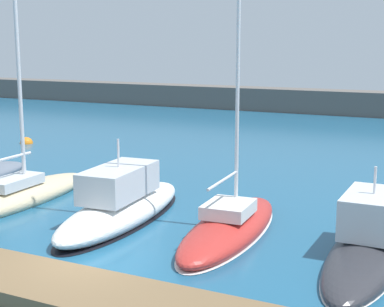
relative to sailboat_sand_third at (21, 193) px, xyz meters
The scene contains 8 objects.
ground_plane 8.15m from the sailboat_sand_third, 34.23° to the right, with size 120.00×120.00×0.00m, color #1E567A.
dock_pier 9.25m from the sailboat_sand_third, 43.25° to the right, with size 36.85×2.33×0.38m, color brown.
breakwater_seawall 35.99m from the sailboat_sand_third, 79.21° to the left, with size 108.00×2.92×2.11m, color #5B5651.
sailboat_sand_third is the anchor object (origin of this frame).
motorboat_white_fourth 4.97m from the sailboat_sand_third, ahead, with size 2.90×8.27×3.23m.
sailboat_red_fifth 9.08m from the sailboat_sand_third, ahead, with size 2.63×7.77×16.53m.
motorboat_charcoal_sixth 13.59m from the sailboat_sand_third, ahead, with size 2.16×8.25×3.04m.
mooring_buoy_orange 14.38m from the sailboat_sand_third, 131.17° to the left, with size 0.81×0.81×0.81m, color orange.
Camera 1 is at (9.52, -12.70, 6.31)m, focal length 54.68 mm.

